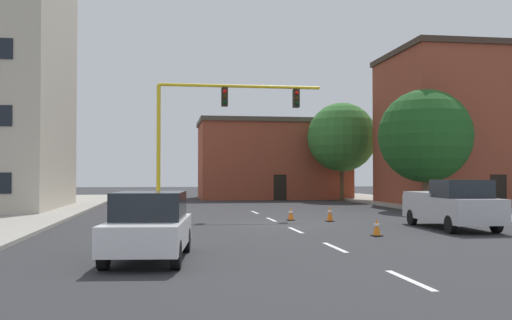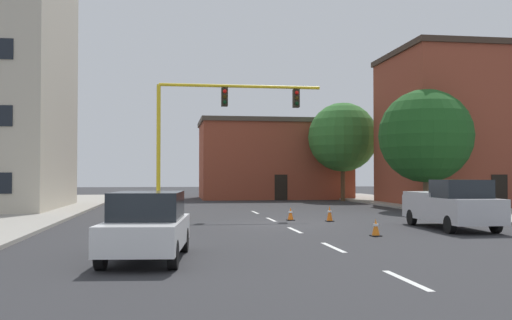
% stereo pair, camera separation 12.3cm
% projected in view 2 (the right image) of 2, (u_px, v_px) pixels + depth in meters
% --- Properties ---
extents(ground_plane, '(160.00, 160.00, 0.00)m').
position_uv_depth(ground_plane, '(281.00, 224.00, 25.91)').
color(ground_plane, '#2D2D30').
extents(sidewalk_left, '(6.00, 56.00, 0.14)m').
position_uv_depth(sidewalk_left, '(26.00, 213.00, 32.00)').
color(sidewalk_left, '#9E998E').
rests_on(sidewalk_left, ground_plane).
extents(sidewalk_right, '(6.00, 56.00, 0.14)m').
position_uv_depth(sidewalk_right, '(460.00, 209.00, 35.65)').
color(sidewalk_right, '#9E998E').
rests_on(sidewalk_right, ground_plane).
extents(lane_stripe_seg_0, '(0.16, 2.40, 0.01)m').
position_uv_depth(lane_stripe_seg_0, '(406.00, 280.00, 12.06)').
color(lane_stripe_seg_0, silver).
rests_on(lane_stripe_seg_0, ground_plane).
extents(lane_stripe_seg_1, '(0.16, 2.40, 0.01)m').
position_uv_depth(lane_stripe_seg_1, '(333.00, 247.00, 17.50)').
color(lane_stripe_seg_1, silver).
rests_on(lane_stripe_seg_1, ground_plane).
extents(lane_stripe_seg_2, '(0.16, 2.40, 0.01)m').
position_uv_depth(lane_stripe_seg_2, '(295.00, 230.00, 22.94)').
color(lane_stripe_seg_2, silver).
rests_on(lane_stripe_seg_2, ground_plane).
extents(lane_stripe_seg_3, '(0.16, 2.40, 0.01)m').
position_uv_depth(lane_stripe_seg_3, '(271.00, 219.00, 28.38)').
color(lane_stripe_seg_3, silver).
rests_on(lane_stripe_seg_3, ground_plane).
extents(lane_stripe_seg_4, '(0.16, 2.40, 0.01)m').
position_uv_depth(lane_stripe_seg_4, '(255.00, 212.00, 33.82)').
color(lane_stripe_seg_4, silver).
rests_on(lane_stripe_seg_4, ground_plane).
extents(building_brick_center, '(13.59, 8.31, 7.19)m').
position_uv_depth(building_brick_center, '(273.00, 159.00, 54.11)').
color(building_brick_center, brown).
rests_on(building_brick_center, ground_plane).
extents(building_row_right, '(10.65, 9.51, 11.13)m').
position_uv_depth(building_row_right, '(463.00, 128.00, 42.47)').
color(building_row_right, brown).
rests_on(building_row_right, ground_plane).
extents(traffic_signal_gantry, '(9.24, 1.20, 6.83)m').
position_uv_depth(traffic_signal_gantry, '(182.00, 173.00, 29.53)').
color(traffic_signal_gantry, yellow).
rests_on(traffic_signal_gantry, ground_plane).
extents(tree_right_far, '(5.78, 5.78, 8.22)m').
position_uv_depth(tree_right_far, '(343.00, 137.00, 48.78)').
color(tree_right_far, '#4C3823').
rests_on(tree_right_far, ground_plane).
extents(tree_right_mid, '(5.73, 5.73, 7.44)m').
position_uv_depth(tree_right_mid, '(426.00, 136.00, 35.76)').
color(tree_right_mid, brown).
rests_on(tree_right_mid, ground_plane).
extents(pickup_truck_silver, '(2.13, 5.45, 1.99)m').
position_uv_depth(pickup_truck_silver, '(451.00, 205.00, 23.43)').
color(pickup_truck_silver, '#BCBCC1').
rests_on(pickup_truck_silver, ground_plane).
extents(sedan_white_near_left, '(2.30, 4.67, 1.74)m').
position_uv_depth(sedan_white_near_left, '(147.00, 225.00, 14.96)').
color(sedan_white_near_left, white).
rests_on(sedan_white_near_left, ground_plane).
extents(traffic_cone_roadside_a, '(0.36, 0.36, 0.62)m').
position_uv_depth(traffic_cone_roadside_a, '(376.00, 228.00, 20.70)').
color(traffic_cone_roadside_a, black).
rests_on(traffic_cone_roadside_a, ground_plane).
extents(traffic_cone_roadside_b, '(0.36, 0.36, 0.63)m').
position_uv_depth(traffic_cone_roadside_b, '(291.00, 214.00, 27.86)').
color(traffic_cone_roadside_b, black).
rests_on(traffic_cone_roadside_b, ground_plane).
extents(traffic_cone_roadside_c, '(0.36, 0.36, 0.73)m').
position_uv_depth(traffic_cone_roadside_c, '(330.00, 214.00, 27.25)').
color(traffic_cone_roadside_c, black).
rests_on(traffic_cone_roadside_c, ground_plane).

